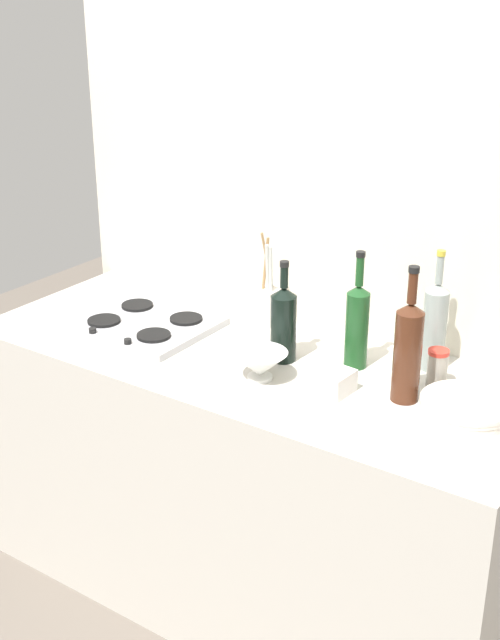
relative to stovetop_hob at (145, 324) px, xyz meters
name	(u,v)px	position (x,y,z in m)	size (l,w,h in m)	color
ground_plane	(250,589)	(0.41, 0.01, -0.91)	(6.00, 6.00, 0.00)	#6B6056
counter_block	(250,480)	(0.41, 0.01, -0.46)	(1.80, 0.70, 0.90)	beige
backsplash_panel	(315,235)	(0.41, 0.39, 0.28)	(1.90, 0.06, 2.38)	beige
stovetop_hob	(145,324)	(0.00, 0.00, 0.00)	(0.43, 0.37, 0.04)	#B2B2B7
plate_stack	(466,407)	(1.10, 0.03, 0.01)	(0.26, 0.25, 0.04)	silver
wine_bottle_leftmost	(408,350)	(0.92, 0.02, 0.14)	(0.08, 0.08, 0.39)	#472314
wine_bottle_mid_left	(435,325)	(0.91, 0.25, 0.13)	(0.07, 0.07, 0.37)	gray
wine_bottle_mid_right	(357,324)	(0.71, 0.13, 0.12)	(0.07, 0.07, 0.36)	#19471E
wine_bottle_rightmost	(283,322)	(0.51, 0.05, 0.11)	(0.08, 0.08, 0.32)	black
mixing_bowl	(260,364)	(0.52, -0.10, 0.03)	(0.16, 0.16, 0.08)	white
butter_dish	(328,380)	(0.72, -0.05, 0.02)	(0.13, 0.10, 0.07)	white
utensil_crock	(265,304)	(0.31, 0.26, 0.06)	(0.09, 0.09, 0.31)	silver
condiment_jar_front	(437,368)	(0.96, 0.15, 0.04)	(0.06, 0.06, 0.11)	#9E998C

